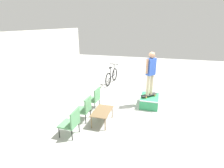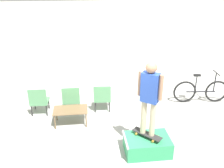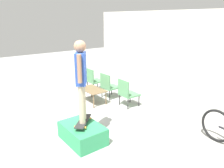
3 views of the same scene
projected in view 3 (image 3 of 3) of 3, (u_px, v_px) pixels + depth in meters
ground_plane at (87, 119)px, 6.06m from camera, size 24.00×24.00×0.00m
house_wall_back at (194, 49)px, 8.56m from camera, size 12.00×0.06×3.00m
skate_ramp_box at (82, 133)px, 4.94m from camera, size 1.09×0.72×0.42m
skateboard_on_ramp at (83, 121)px, 4.89m from camera, size 0.65×0.67×0.07m
person_skater at (81, 75)px, 4.57m from camera, size 0.48×0.39×1.78m
coffee_table at (92, 91)px, 7.14m from camera, size 0.95×0.57×0.46m
patio_chair_left at (93, 79)px, 8.24m from camera, size 0.54×0.54×0.88m
patio_chair_center at (109, 85)px, 7.51m from camera, size 0.53×0.53×0.88m
patio_chair_right at (127, 92)px, 6.80m from camera, size 0.55×0.55×0.88m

